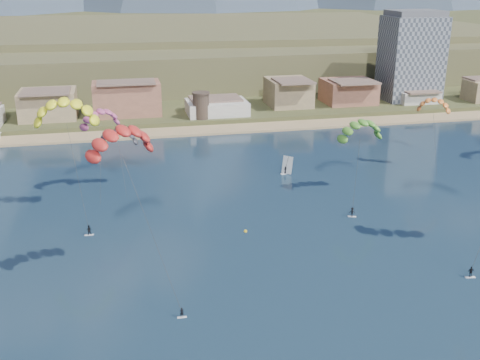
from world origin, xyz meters
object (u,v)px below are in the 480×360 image
object	(u,v)px
kitesurfer_yellow	(65,108)
kitesurfer_green	(361,127)
windsurfer	(286,168)
apartment_tower	(411,56)
kitesurfer_red	(120,136)
buoy	(245,231)
watchtower	(201,105)

from	to	relation	value
kitesurfer_yellow	kitesurfer_green	size ratio (longest dim) A/B	1.29
windsurfer	kitesurfer_yellow	bearing A→B (deg)	-163.89
apartment_tower	kitesurfer_red	world-z (taller)	apartment_tower
apartment_tower	buoy	world-z (taller)	apartment_tower
watchtower	kitesurfer_red	size ratio (longest dim) A/B	0.31
kitesurfer_red	kitesurfer_green	xyz separation A→B (m)	(50.85, 28.92, -8.87)
kitesurfer_yellow	kitesurfer_green	bearing A→B (deg)	-1.55
watchtower	kitesurfer_red	distance (m)	102.70
kitesurfer_yellow	kitesurfer_green	distance (m)	61.27
kitesurfer_green	kitesurfer_yellow	bearing A→B (deg)	178.45
apartment_tower	buoy	xyz separation A→B (m)	(-84.27, -97.57, -17.71)
windsurfer	buoy	distance (m)	35.17
kitesurfer_yellow	windsurfer	world-z (taller)	kitesurfer_yellow
apartment_tower	kitesurfer_green	world-z (taller)	apartment_tower
apartment_tower	watchtower	distance (m)	82.02
buoy	kitesurfer_green	bearing A→B (deg)	27.17
watchtower	kitesurfer_yellow	size ratio (longest dim) A/B	0.33
watchtower	windsurfer	bearing A→B (deg)	-76.27
apartment_tower	windsurfer	xyz separation A→B (m)	(-67.08, -66.91, -16.42)
watchtower	kitesurfer_green	bearing A→B (deg)	-70.36
kitesurfer_yellow	buoy	bearing A→B (deg)	-27.15
apartment_tower	buoy	distance (m)	130.13
apartment_tower	windsurfer	world-z (taller)	apartment_tower
watchtower	kitesurfer_red	bearing A→B (deg)	-105.07
watchtower	kitesurfer_red	world-z (taller)	kitesurfer_red
apartment_tower	kitesurfer_yellow	world-z (taller)	apartment_tower
watchtower	buoy	world-z (taller)	watchtower
kitesurfer_red	buoy	xyz separation A→B (m)	(22.04, 14.13, -23.89)
apartment_tower	kitesurfer_yellow	xyz separation A→B (m)	(-116.32, -81.13, 4.15)
kitesurfer_red	windsurfer	bearing A→B (deg)	48.79
kitesurfer_red	kitesurfer_yellow	world-z (taller)	kitesurfer_red
apartment_tower	windsurfer	size ratio (longest dim) A/B	7.27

